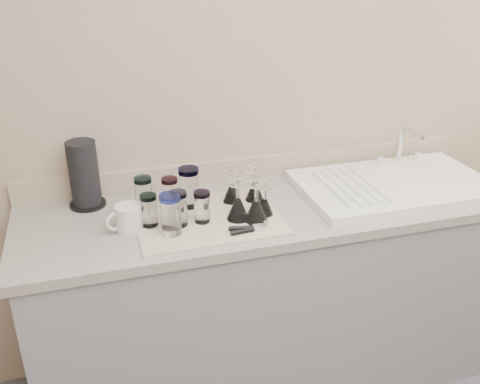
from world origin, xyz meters
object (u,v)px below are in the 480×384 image
object	(u,v)px
tumbler_lavender	(202,207)
goblet_back_left	(232,191)
sink_unit	(394,184)
paper_towel_roll	(84,175)
goblet_back_right	(254,189)
can_opener	(249,229)
white_mug	(128,218)
goblet_front_right	(264,204)
tumbler_extra	(171,214)
goblet_extra	(256,208)
tumbler_blue	(178,209)
tumbler_teal	(144,194)
tumbler_purple	(189,187)
tumbler_cyan	(170,193)
tumbler_magenta	(149,210)
goblet_front_left	(238,206)

from	to	relation	value
tumbler_lavender	goblet_back_left	distance (m)	0.21
sink_unit	paper_towel_roll	xyz separation A→B (m)	(-1.28, 0.21, 0.11)
goblet_back_right	can_opener	bearing A→B (deg)	-112.11
tumbler_lavender	white_mug	size ratio (longest dim) A/B	0.84
goblet_front_right	can_opener	world-z (taller)	goblet_front_right
tumbler_extra	goblet_extra	size ratio (longest dim) A/B	0.96
tumbler_blue	tumbler_lavender	size ratio (longest dim) A/B	1.09
tumbler_blue	white_mug	xyz separation A→B (m)	(-0.19, 0.03, -0.03)
goblet_back_right	goblet_front_right	size ratio (longest dim) A/B	1.09
tumbler_teal	tumbler_purple	size ratio (longest dim) A/B	0.85
tumbler_cyan	tumbler_purple	distance (m)	0.08
tumbler_blue	goblet_front_right	size ratio (longest dim) A/B	1.07
tumbler_lavender	goblet_back_right	distance (m)	0.28
tumbler_purple	tumbler_blue	xyz separation A→B (m)	(-0.07, -0.15, -0.01)
goblet_back_right	tumbler_purple	bearing A→B (deg)	175.56
tumbler_magenta	can_opener	world-z (taller)	tumbler_magenta
tumbler_blue	white_mug	size ratio (longest dim) A/B	0.92
tumbler_cyan	goblet_front_left	xyz separation A→B (m)	(0.23, -0.16, -0.01)
tumbler_blue	goblet_back_left	bearing A→B (deg)	29.61
tumbler_teal	sink_unit	bearing A→B (deg)	-4.45
goblet_back_right	can_opener	xyz separation A→B (m)	(-0.10, -0.25, -0.04)
tumbler_purple	goblet_back_left	xyz separation A→B (m)	(0.17, -0.01, -0.04)
tumbler_extra	goblet_back_right	bearing A→B (deg)	25.62
tumbler_blue	tumbler_magenta	bearing A→B (deg)	164.59
goblet_back_left	tumbler_purple	bearing A→B (deg)	177.71
tumbler_cyan	goblet_front_right	xyz separation A→B (m)	(0.34, -0.15, -0.02)
goblet_front_left	goblet_extra	xyz separation A→B (m)	(0.06, -0.03, 0.00)
goblet_front_right	paper_towel_roll	distance (m)	0.73
tumbler_teal	tumbler_lavender	xyz separation A→B (m)	(0.20, -0.16, -0.01)
goblet_extra	goblet_back_right	bearing A→B (deg)	74.14
tumbler_purple	goblet_back_right	world-z (taller)	tumbler_purple
tumbler_purple	tumbler_lavender	distance (m)	0.15
goblet_back_left	goblet_front_right	xyz separation A→B (m)	(0.09, -0.15, -0.00)
sink_unit	tumbler_magenta	xyz separation A→B (m)	(-1.07, -0.05, 0.05)
tumbler_cyan	goblet_back_left	bearing A→B (deg)	-1.93
goblet_extra	can_opener	size ratio (longest dim) A/B	1.09
white_mug	goblet_extra	bearing A→B (deg)	-9.01
tumbler_purple	goblet_front_right	world-z (taller)	tumbler_purple
tumbler_cyan	white_mug	xyz separation A→B (m)	(-0.18, -0.12, -0.02)
tumbler_teal	tumbler_blue	bearing A→B (deg)	-56.55
tumbler_blue	tumbler_cyan	bearing A→B (deg)	92.23
can_opener	paper_towel_roll	distance (m)	0.70
tumbler_purple	paper_towel_roll	distance (m)	0.42
tumbler_cyan	goblet_front_right	bearing A→B (deg)	-24.36
goblet_front_left	goblet_back_left	bearing A→B (deg)	82.69
tumbler_magenta	paper_towel_roll	world-z (taller)	paper_towel_roll
goblet_front_right	paper_towel_roll	world-z (taller)	paper_towel_roll
paper_towel_roll	goblet_front_right	bearing A→B (deg)	-23.85
tumbler_magenta	goblet_front_left	world-z (taller)	goblet_front_left
tumbler_lavender	white_mug	bearing A→B (deg)	174.92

